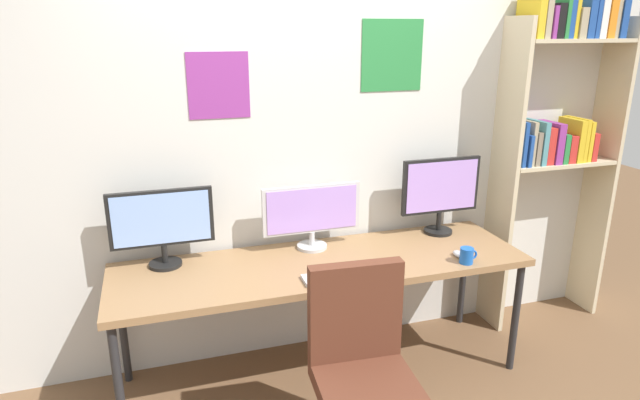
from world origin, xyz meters
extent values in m
cube|color=silver|center=(0.00, 1.02, 1.30)|extent=(4.74, 0.10, 2.60)
cube|color=#287F3D|center=(0.55, 0.97, 1.84)|extent=(0.39, 0.01, 0.42)
cube|color=#8C338C|center=(-0.48, 0.97, 1.70)|extent=(0.34, 0.01, 0.36)
cube|color=#936D47|center=(0.00, 0.60, 0.72)|extent=(2.34, 0.68, 0.04)
cylinder|color=#262628|center=(-1.12, 0.31, 0.35)|extent=(0.04, 0.04, 0.70)
cylinder|color=#262628|center=(1.12, 0.31, 0.35)|extent=(0.04, 0.04, 0.70)
cylinder|color=#262628|center=(-1.12, 0.89, 0.35)|extent=(0.04, 0.04, 0.70)
cylinder|color=#262628|center=(1.12, 0.89, 0.35)|extent=(0.04, 0.04, 0.70)
cube|color=beige|center=(1.32, 0.83, 1.04)|extent=(0.03, 0.28, 2.07)
cube|color=beige|center=(2.12, 0.83, 1.04)|extent=(0.03, 0.28, 2.07)
cube|color=beige|center=(1.72, 0.83, 1.14)|extent=(0.76, 0.28, 0.02)
cube|color=beige|center=(1.72, 0.83, 1.93)|extent=(0.76, 0.28, 0.02)
cube|color=#1E4799|center=(1.38, 0.83, 1.29)|extent=(0.03, 0.22, 0.29)
cube|color=#1E4799|center=(1.42, 0.82, 1.25)|extent=(0.03, 0.22, 0.20)
cube|color=tan|center=(1.45, 0.84, 1.29)|extent=(0.03, 0.22, 0.28)
cube|color=gray|center=(1.49, 0.83, 1.26)|extent=(0.04, 0.22, 0.22)
cube|color=teal|center=(1.53, 0.83, 1.29)|extent=(0.04, 0.22, 0.28)
cube|color=red|center=(1.58, 0.83, 1.27)|extent=(0.06, 0.22, 0.24)
cube|color=#8C338C|center=(1.65, 0.82, 1.28)|extent=(0.05, 0.22, 0.26)
cube|color=#287F3D|center=(1.70, 0.82, 1.25)|extent=(0.04, 0.22, 0.19)
cube|color=red|center=(1.75, 0.83, 1.24)|extent=(0.06, 0.22, 0.18)
cube|color=gold|center=(1.81, 0.82, 1.29)|extent=(0.04, 0.22, 0.28)
cube|color=gold|center=(1.85, 0.82, 1.29)|extent=(0.03, 0.22, 0.28)
cube|color=gold|center=(1.89, 0.83, 1.28)|extent=(0.03, 0.22, 0.27)
cube|color=red|center=(1.93, 0.83, 1.24)|extent=(0.04, 0.22, 0.19)
cube|color=gold|center=(1.39, 0.83, 2.07)|extent=(0.05, 0.22, 0.26)
cube|color=tan|center=(1.44, 0.83, 2.06)|extent=(0.04, 0.22, 0.24)
cube|color=#8C338C|center=(1.48, 0.82, 2.03)|extent=(0.03, 0.22, 0.19)
cube|color=black|center=(1.53, 0.82, 2.04)|extent=(0.05, 0.22, 0.20)
cube|color=#287F3D|center=(1.58, 0.83, 2.06)|extent=(0.03, 0.22, 0.24)
cube|color=#1E4799|center=(1.62, 0.84, 2.05)|extent=(0.04, 0.22, 0.23)
cube|color=gold|center=(1.65, 0.84, 2.06)|extent=(0.03, 0.22, 0.25)
cube|color=tan|center=(1.70, 0.83, 2.03)|extent=(0.05, 0.22, 0.18)
cube|color=#1E4799|center=(1.76, 0.83, 2.05)|extent=(0.05, 0.22, 0.22)
cube|color=#1E4799|center=(1.80, 0.83, 2.06)|extent=(0.03, 0.22, 0.24)
cube|color=white|center=(1.86, 0.83, 2.06)|extent=(0.05, 0.22, 0.25)
cube|color=orange|center=(1.92, 0.83, 2.08)|extent=(0.05, 0.22, 0.28)
cube|color=tan|center=(1.96, 0.84, 2.09)|extent=(0.03, 0.22, 0.30)
cube|color=#1E4799|center=(2.01, 0.83, 2.05)|extent=(0.05, 0.22, 0.23)
cube|color=#592D1E|center=(-0.05, -0.19, 0.47)|extent=(0.47, 0.47, 0.08)
cube|color=#592D1E|center=(-0.03, 0.00, 0.75)|extent=(0.44, 0.10, 0.48)
cylinder|color=black|center=(-0.85, 0.81, 0.75)|extent=(0.18, 0.18, 0.02)
cylinder|color=black|center=(-0.85, 0.81, 0.81)|extent=(0.03, 0.03, 0.10)
cube|color=black|center=(-0.85, 0.81, 1.02)|extent=(0.55, 0.03, 0.31)
cube|color=#8CB2F2|center=(-0.85, 0.80, 1.02)|extent=(0.51, 0.01, 0.28)
cylinder|color=silver|center=(0.00, 0.81, 0.75)|extent=(0.18, 0.18, 0.02)
cylinder|color=silver|center=(0.00, 0.81, 0.80)|extent=(0.03, 0.03, 0.08)
cube|color=silver|center=(0.00, 0.81, 0.99)|extent=(0.59, 0.03, 0.29)
cube|color=#B28CE5|center=(0.00, 0.80, 0.99)|extent=(0.54, 0.01, 0.26)
cylinder|color=black|center=(0.85, 0.81, 0.75)|extent=(0.18, 0.18, 0.02)
cylinder|color=black|center=(0.85, 0.81, 0.82)|extent=(0.03, 0.03, 0.12)
cube|color=black|center=(0.85, 0.81, 1.05)|extent=(0.52, 0.03, 0.35)
cube|color=#B28CE5|center=(0.85, 0.80, 1.05)|extent=(0.48, 0.01, 0.32)
cube|color=silver|center=(0.00, 0.37, 0.75)|extent=(0.35, 0.13, 0.02)
ellipsoid|color=silver|center=(0.77, 0.43, 0.76)|extent=(0.06, 0.10, 0.03)
cylinder|color=blue|center=(0.76, 0.34, 0.79)|extent=(0.08, 0.08, 0.09)
torus|color=blue|center=(0.80, 0.34, 0.79)|extent=(0.06, 0.01, 0.06)
camera|label=1|loc=(-0.86, -2.08, 2.00)|focal=30.43mm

